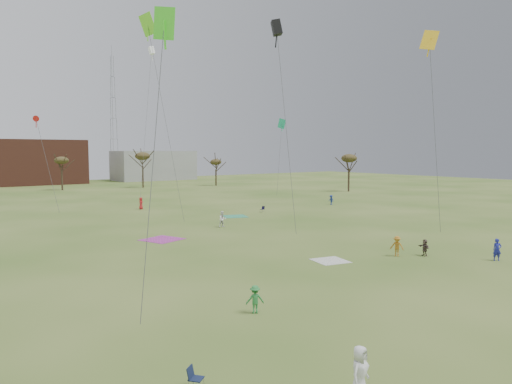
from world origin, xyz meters
TOP-DOWN VIEW (x-y plane):
  - ground at (0.00, 0.00)m, footprint 260.00×260.00m
  - flyer_near_left at (-11.41, -9.39)m, footprint 1.10×0.86m
  - flyer_near_center at (-8.90, 0.29)m, footprint 1.16×0.96m
  - flyer_near_right at (14.65, -1.46)m, footprint 0.79×0.77m
  - spectator_fore_c at (11.51, 3.19)m, footprint 0.84×1.40m
  - flyer_mid_b at (9.48, 4.54)m, footprint 1.11×1.30m
  - spectator_mid_e at (6.11, 26.68)m, footprint 1.02×0.86m
  - flyer_far_b at (5.58, 48.95)m, footprint 0.98×1.08m
  - flyer_far_c at (33.64, 35.71)m, footprint 0.63×1.06m
  - blanket_cream at (3.63, 6.70)m, footprint 3.09×3.09m
  - blanket_plum at (-3.15, 23.71)m, footprint 4.48×4.48m
  - blanket_olive at (12.60, 33.50)m, footprint 4.03×4.03m
  - camp_chair_left at (-15.82, -5.20)m, footprint 0.73×0.74m
  - camp_chair_right at (18.46, 34.94)m, footprint 0.63×0.60m
  - kites_aloft at (4.53, 25.91)m, footprint 65.19×70.12m
  - tree_line at (-2.85, 79.12)m, footprint 117.44×49.32m
  - building_brick at (5.00, 120.00)m, footprint 26.00×16.00m
  - building_grey at (40.00, 118.00)m, footprint 24.00×12.00m
  - radio_tower at (30.00, 125.00)m, footprint 1.51×1.72m

SIDE VIEW (x-z plane):
  - ground at x=0.00m, z-range 0.00..0.00m
  - blanket_cream at x=3.63m, z-range -0.01..0.02m
  - blanket_plum at x=-3.15m, z-range -0.01..0.02m
  - blanket_olive at x=12.60m, z-range -0.01..0.02m
  - camp_chair_left at x=-15.82m, z-range -0.18..0.69m
  - camp_chair_right at x=18.46m, z-range -0.18..0.69m
  - spectator_fore_c at x=11.51m, z-range 0.00..1.44m
  - flyer_near_center at x=-8.90m, z-range 0.00..1.57m
  - flyer_far_c at x=33.64m, z-range 0.00..1.63m
  - flyer_mid_b at x=9.48m, z-range 0.00..1.74m
  - flyer_near_right at x=14.65m, z-range 0.00..1.83m
  - flyer_far_b at x=5.58m, z-range 0.00..1.85m
  - spectator_mid_e at x=6.11m, z-range 0.00..1.89m
  - flyer_near_left at x=-11.41m, z-range 0.00..1.98m
  - building_grey at x=40.00m, z-range 0.00..9.00m
  - building_brick at x=5.00m, z-range 0.00..12.00m
  - tree_line at x=-2.85m, z-range 2.63..11.54m
  - radio_tower at x=30.00m, z-range -1.29..39.71m
  - kites_aloft at x=4.53m, z-range 6.29..32.34m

